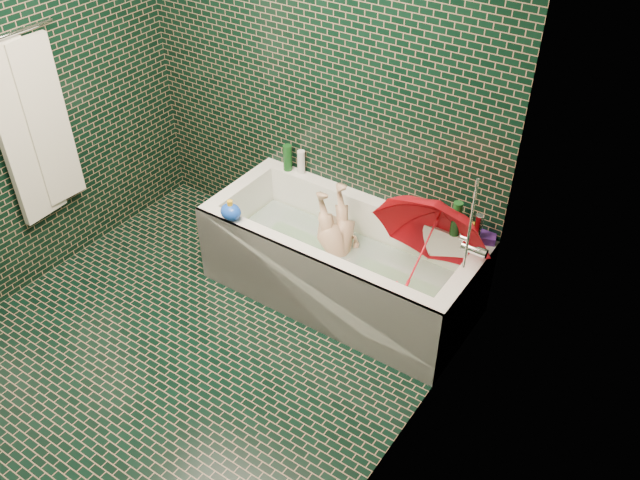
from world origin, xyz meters
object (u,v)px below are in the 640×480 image
Objects in this scene: bath_toy at (231,212)px; umbrella at (423,250)px; bathtub at (340,269)px; child at (339,251)px; rubber_duck at (469,228)px.

umbrella is at bearing 14.14° from bath_toy.
bathtub is 12.11× the size of bath_toy.
rubber_duck is at bearing 133.45° from child.
child is at bearing -172.29° from rubber_duck.
umbrella reaches higher than rubber_duck.
rubber_duck is (0.70, 0.31, 0.28)m from child.
umbrella reaches higher than bath_toy.
bathtub is 0.12m from child.
umbrella is (0.53, 0.03, 0.38)m from bathtub.
bath_toy is at bearing -167.75° from rubber_duck.
bath_toy is at bearing -151.65° from bathtub.
umbrella reaches higher than child.
rubber_duck reaches higher than bathtub.
bath_toy reaches higher than bathtub.
bath_toy is at bearing -160.09° from umbrella.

